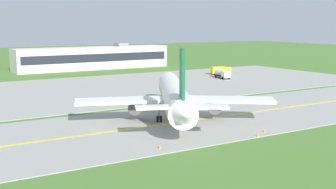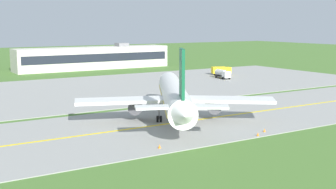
{
  "view_description": "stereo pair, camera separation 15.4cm",
  "coord_description": "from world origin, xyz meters",
  "views": [
    {
      "loc": [
        -38.58,
        -60.03,
        15.99
      ],
      "look_at": [
        1.54,
        4.46,
        4.0
      ],
      "focal_mm": 48.5,
      "sensor_mm": 36.0,
      "label": 1
    },
    {
      "loc": [
        -38.45,
        -60.11,
        15.99
      ],
      "look_at": [
        1.54,
        4.46,
        4.0
      ],
      "focal_mm": 48.5,
      "sensor_mm": 36.0,
      "label": 2
    }
  ],
  "objects": [
    {
      "name": "terminal_building",
      "position": [
        23.36,
        89.26,
        3.86
      ],
      "size": [
        54.96,
        9.76,
        8.87
      ],
      "color": "beige",
      "rests_on": "ground"
    },
    {
      "name": "traffic_cone_far_edge",
      "position": [
        8.04,
        -12.13,
        0.3
      ],
      "size": [
        0.44,
        0.44,
        0.6
      ],
      "primitive_type": "cone",
      "color": "orange",
      "rests_on": "ground"
    },
    {
      "name": "ground_plane",
      "position": [
        0.0,
        0.0,
        0.0
      ],
      "size": [
        500.0,
        500.0,
        0.0
      ],
      "primitive_type": "plane",
      "color": "#47702D"
    },
    {
      "name": "service_truck_baggage",
      "position": [
        43.59,
        42.35,
        1.53
      ],
      "size": [
        2.98,
        6.22,
        2.65
      ],
      "color": "silver",
      "rests_on": "ground"
    },
    {
      "name": "airplane_lead",
      "position": [
        1.31,
        2.03,
        4.13
      ],
      "size": [
        30.21,
        36.36,
        12.7
      ],
      "color": "white",
      "rests_on": "ground"
    },
    {
      "name": "traffic_cone_mid_edge",
      "position": [
        -9.68,
        -11.58,
        0.3
      ],
      "size": [
        0.44,
        0.44,
        0.6
      ],
      "primitive_type": "cone",
      "color": "orange",
      "rests_on": "ground"
    },
    {
      "name": "traffic_cone_near_edge",
      "position": [
        5.53,
        -13.43,
        0.3
      ],
      "size": [
        0.44,
        0.44,
        0.6
      ],
      "primitive_type": "cone",
      "color": "orange",
      "rests_on": "ground"
    },
    {
      "name": "apron_pad",
      "position": [
        10.0,
        42.0,
        0.05
      ],
      "size": [
        140.0,
        52.0,
        0.1
      ],
      "primitive_type": "cube",
      "color": "gray",
      "rests_on": "ground"
    },
    {
      "name": "taxiway_centreline",
      "position": [
        0.0,
        0.0,
        0.11
      ],
      "size": [
        220.0,
        0.6,
        0.01
      ],
      "primitive_type": "cube",
      "color": "yellow",
      "rests_on": "taxiway_strip"
    },
    {
      "name": "service_truck_fuel",
      "position": [
        49.41,
        50.38,
        1.53
      ],
      "size": [
        6.34,
        3.82,
        2.6
      ],
      "color": "yellow",
      "rests_on": "ground"
    },
    {
      "name": "taxiway_strip",
      "position": [
        0.0,
        0.0,
        0.05
      ],
      "size": [
        240.0,
        28.0,
        0.1
      ],
      "primitive_type": "cube",
      "color": "gray",
      "rests_on": "ground"
    }
  ]
}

